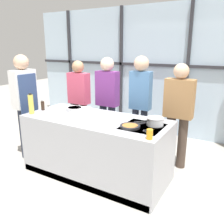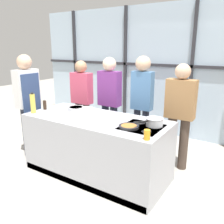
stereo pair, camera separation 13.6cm
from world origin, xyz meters
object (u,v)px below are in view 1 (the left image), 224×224
object	(u,v)px
mixing_bowl	(75,109)
white_plate	(84,108)
spectator_center_right	(140,99)
frying_pan	(131,126)
juice_glass_near	(150,134)
chef	(25,100)
saucepan	(155,121)
spectator_far_right	(178,110)
oil_bottle	(31,104)
spectator_center_left	(107,98)
pepper_grinder	(43,105)
spectator_far_left	(79,97)

from	to	relation	value
mixing_bowl	white_plate	bearing A→B (deg)	71.73
spectator_center_right	frying_pan	distance (m)	1.05
juice_glass_near	spectator_center_right	bearing A→B (deg)	118.00
chef	spectator_center_right	size ratio (longest dim) A/B	1.01
spectator_center_right	saucepan	bearing A→B (deg)	125.83
spectator_far_right	white_plate	bearing A→B (deg)	20.37
mixing_bowl	oil_bottle	world-z (taller)	oil_bottle
saucepan	juice_glass_near	world-z (taller)	juice_glass_near
spectator_center_left	saucepan	xyz separation A→B (m)	(1.21, -0.76, -0.04)
mixing_bowl	pepper_grinder	size ratio (longest dim) A/B	1.47
spectator_far_right	white_plate	xyz separation A→B (m)	(-1.44, -0.54, -0.04)
frying_pan	pepper_grinder	bearing A→B (deg)	178.05
frying_pan	oil_bottle	bearing A→B (deg)	-173.35
chef	pepper_grinder	xyz separation A→B (m)	(0.43, -0.01, -0.05)
juice_glass_near	saucepan	bearing A→B (deg)	103.35
spectator_far_left	spectator_center_left	world-z (taller)	spectator_center_left
white_plate	frying_pan	bearing A→B (deg)	-23.08
spectator_far_left	spectator_center_right	world-z (taller)	spectator_center_right
white_plate	mixing_bowl	size ratio (longest dim) A/B	0.91
frying_pan	oil_bottle	world-z (taller)	oil_bottle
spectator_center_right	mixing_bowl	xyz separation A→B (m)	(-0.85, -0.72, -0.12)
spectator_far_left	pepper_grinder	distance (m)	0.95
spectator_center_right	saucepan	size ratio (longest dim) A/B	4.46
spectator_far_right	spectator_center_left	bearing A→B (deg)	0.00
spectator_center_left	juice_glass_near	world-z (taller)	spectator_center_left
spectator_center_right	white_plate	size ratio (longest dim) A/B	7.36
oil_bottle	juice_glass_near	bearing A→B (deg)	-1.79
frying_pan	mixing_bowl	bearing A→B (deg)	166.30
mixing_bowl	spectator_center_left	bearing A→B (deg)	75.26
spectator_center_left	saucepan	world-z (taller)	spectator_center_left
spectator_far_right	pepper_grinder	bearing A→B (deg)	25.40
white_plate	saucepan	bearing A→B (deg)	-9.59
spectator_center_left	spectator_center_right	distance (m)	0.66
chef	saucepan	bearing A→B (deg)	94.21
chef	white_plate	distance (m)	1.06
spectator_far_left	spectator_center_right	bearing A→B (deg)	-180.00
chef	spectator_center_left	bearing A→B (deg)	130.04
chef	frying_pan	xyz separation A→B (m)	(2.07, -0.07, -0.11)
pepper_grinder	frying_pan	bearing A→B (deg)	-1.95
frying_pan	mixing_bowl	size ratio (longest dim) A/B	1.63
chef	oil_bottle	xyz separation A→B (m)	(0.44, -0.26, 0.03)
spectator_center_left	white_plate	distance (m)	0.56
pepper_grinder	juice_glass_near	size ratio (longest dim) A/B	1.54
pepper_grinder	spectator_far_right	bearing A→B (deg)	25.40
oil_bottle	juice_glass_near	distance (m)	1.99
spectator_far_left	white_plate	world-z (taller)	spectator_far_left
spectator_center_left	oil_bottle	distance (m)	1.36
spectator_center_left	juice_glass_near	xyz separation A→B (m)	(1.32, -1.25, -0.04)
pepper_grinder	juice_glass_near	distance (m)	2.02
spectator_far_right	juice_glass_near	size ratio (longest dim) A/B	14.42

